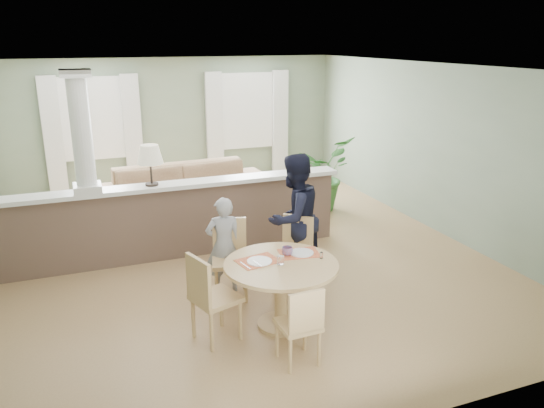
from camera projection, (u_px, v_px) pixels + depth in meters
name	position (u px, v px, depth m)	size (l,w,h in m)	color
ground	(230.00, 254.00, 7.90)	(8.00, 8.00, 0.00)	tan
room_shell	(213.00, 126.00, 7.90)	(7.02, 8.02, 2.71)	gray
pony_wall	(158.00, 212.00, 7.53)	(5.32, 0.38, 2.70)	brown
sofa	(186.00, 192.00, 9.41)	(3.10, 1.21, 0.90)	#9B7D54
houseplant	(319.00, 174.00, 9.76)	(1.21, 1.05, 1.35)	#2D6629
dining_table	(281.00, 276.00, 5.76)	(1.25, 1.25, 0.85)	tan
chair_far_boy	(230.00, 254.00, 6.51)	(0.53, 0.53, 0.96)	tan
chair_far_man	(294.00, 250.00, 6.67)	(0.60, 0.60, 0.94)	tan
chair_near	(301.00, 323.00, 5.08)	(0.39, 0.39, 0.84)	tan
chair_side	(209.00, 295.00, 5.48)	(0.56, 0.56, 0.98)	tan
child_person	(224.00, 245.00, 6.57)	(0.45, 0.30, 1.24)	#939397
man_person	(294.00, 218.00, 6.83)	(0.83, 0.64, 1.70)	black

